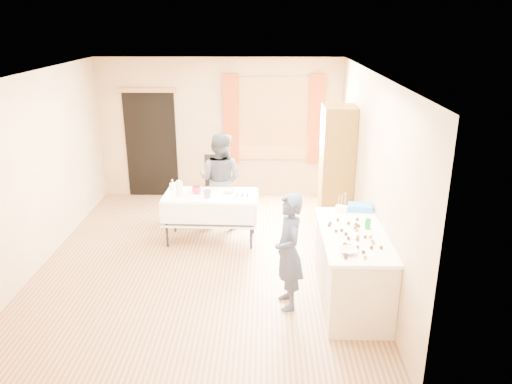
{
  "coord_description": "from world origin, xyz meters",
  "views": [
    {
      "loc": [
        0.84,
        -6.37,
        3.28
      ],
      "look_at": [
        0.72,
        0.0,
        1.03
      ],
      "focal_mm": 35.0,
      "sensor_mm": 36.0,
      "label": 1
    }
  ],
  "objects_px": {
    "chair": "(215,198)",
    "girl": "(289,252)",
    "cabinet": "(336,168)",
    "woman": "(220,179)",
    "counter": "(352,268)",
    "party_table": "(211,213)"
  },
  "relations": [
    {
      "from": "counter",
      "to": "woman",
      "type": "distance_m",
      "value": 2.98
    },
    {
      "from": "chair",
      "to": "woman",
      "type": "relative_size",
      "value": 0.67
    },
    {
      "from": "girl",
      "to": "cabinet",
      "type": "bearing_deg",
      "value": 149.54
    },
    {
      "from": "counter",
      "to": "girl",
      "type": "bearing_deg",
      "value": -172.78
    },
    {
      "from": "cabinet",
      "to": "counter",
      "type": "distance_m",
      "value": 2.43
    },
    {
      "from": "cabinet",
      "to": "woman",
      "type": "relative_size",
      "value": 1.28
    },
    {
      "from": "party_table",
      "to": "chair",
      "type": "bearing_deg",
      "value": 93.69
    },
    {
      "from": "cabinet",
      "to": "girl",
      "type": "distance_m",
      "value": 2.63
    },
    {
      "from": "counter",
      "to": "woman",
      "type": "xyz_separation_m",
      "value": [
        -1.77,
        2.38,
        0.32
      ]
    },
    {
      "from": "girl",
      "to": "party_table",
      "type": "bearing_deg",
      "value": -160.14
    },
    {
      "from": "counter",
      "to": "woman",
      "type": "bearing_deg",
      "value": 126.68
    },
    {
      "from": "chair",
      "to": "woman",
      "type": "distance_m",
      "value": 0.61
    },
    {
      "from": "counter",
      "to": "party_table",
      "type": "relative_size",
      "value": 1.13
    },
    {
      "from": "cabinet",
      "to": "girl",
      "type": "bearing_deg",
      "value": -109.34
    },
    {
      "from": "cabinet",
      "to": "woman",
      "type": "distance_m",
      "value": 1.88
    },
    {
      "from": "woman",
      "to": "cabinet",
      "type": "bearing_deg",
      "value": -161.19
    },
    {
      "from": "counter",
      "to": "party_table",
      "type": "bearing_deg",
      "value": 137.04
    },
    {
      "from": "cabinet",
      "to": "girl",
      "type": "xyz_separation_m",
      "value": [
        -0.86,
        -2.46,
        -0.28
      ]
    },
    {
      "from": "counter",
      "to": "girl",
      "type": "relative_size",
      "value": 1.16
    },
    {
      "from": "chair",
      "to": "girl",
      "type": "bearing_deg",
      "value": -59.67
    },
    {
      "from": "party_table",
      "to": "cabinet",
      "type": "bearing_deg",
      "value": 19.44
    },
    {
      "from": "chair",
      "to": "counter",
      "type": "bearing_deg",
      "value": -46.81
    }
  ]
}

